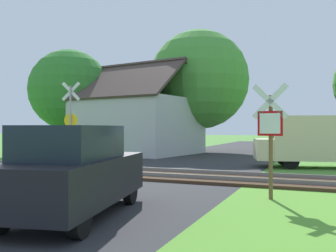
# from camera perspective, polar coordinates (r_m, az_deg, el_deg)

# --- Properties ---
(ground_plane) EXTENTS (160.00, 160.00, 0.00)m
(ground_plane) POSITION_cam_1_polar(r_m,az_deg,el_deg) (8.34, -24.16, -12.27)
(ground_plane) COLOR #4C8433
(road_asphalt) EXTENTS (7.53, 80.00, 0.01)m
(road_asphalt) POSITION_cam_1_polar(r_m,az_deg,el_deg) (9.80, -15.51, -10.44)
(road_asphalt) COLOR #2D2D30
(road_asphalt) RESTS_ON ground
(rail_track) EXTENTS (60.00, 2.60, 0.22)m
(rail_track) POSITION_cam_1_polar(r_m,az_deg,el_deg) (13.66, -3.56, -7.32)
(rail_track) COLOR #422D1E
(rail_track) RESTS_ON ground
(stop_sign_near) EXTENTS (0.88, 0.17, 2.81)m
(stop_sign_near) POSITION_cam_1_polar(r_m,az_deg,el_deg) (9.37, 15.34, -0.84)
(stop_sign_near) COLOR brown
(stop_sign_near) RESTS_ON ground
(crossing_sign_far) EXTENTS (0.85, 0.26, 3.84)m
(crossing_sign_far) POSITION_cam_1_polar(r_m,az_deg,el_deg) (17.72, -14.62, 1.16)
(crossing_sign_far) COLOR #9E9EA5
(crossing_sign_far) RESTS_ON ground
(house) EXTENTS (8.38, 7.74, 6.13)m
(house) POSITION_cam_1_polar(r_m,az_deg,el_deg) (25.13, -4.63, 0.36)
(house) COLOR #B7B7BC
(house) RESTS_ON ground
(tree_left) EXTENTS (5.74, 5.74, 7.32)m
(tree_left) POSITION_cam_1_polar(r_m,az_deg,el_deg) (27.87, -14.79, 5.35)
(tree_left) COLOR #513823
(tree_left) RESTS_ON ground
(tree_center) EXTENTS (7.01, 7.01, 8.65)m
(tree_center) POSITION_cam_1_polar(r_m,az_deg,el_deg) (26.82, 4.76, 7.03)
(tree_center) COLOR #513823
(tree_center) RESTS_ON ground
(mail_truck) EXTENTS (5.21, 3.04, 2.24)m
(mail_truck) POSITION_cam_1_polar(r_m,az_deg,el_deg) (17.44, 21.78, -1.87)
(mail_truck) COLOR beige
(mail_truck) RESTS_ON ground
(parked_car) EXTENTS (2.39, 4.24, 1.78)m
(parked_car) POSITION_cam_1_polar(r_m,az_deg,el_deg) (7.53, -14.05, -6.69)
(parked_car) COLOR black
(parked_car) RESTS_ON ground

